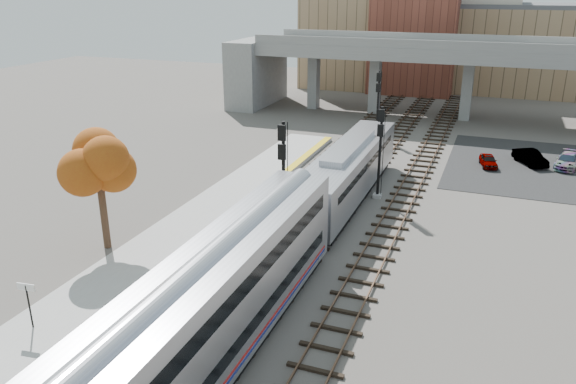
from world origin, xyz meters
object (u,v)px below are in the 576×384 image
Objects in this scene: locomotive at (349,171)px; tree at (98,163)px; signal_mast_mid at (380,154)px; car_b at (530,157)px; signal_mast_far at (378,105)px; signal_mast_near at (283,181)px; coach at (194,330)px; car_c at (568,161)px; car_a at (488,161)px.

tree reaches higher than locomotive.
car_b is (10.97, 13.09, -2.75)m from signal_mast_mid.
tree is at bearing -106.48° from signal_mast_far.
signal_mast_far is at bearing 90.00° from signal_mast_near.
signal_mast_mid is 17.29m from car_b.
coach is 3.32× the size of signal_mast_near.
tree reaches higher than car_b.
signal_mast_near is 1.76× the size of car_c.
locomotive is at bearing 90.00° from coach.
car_c is at bearing -26.50° from car_b.
car_a is at bearing 52.33° from locomotive.
car_b is (24.63, 27.38, -4.75)m from tree.
car_b reaches higher than car_c.
signal_mast_near is 9.94m from signal_mast_mid.
car_a is at bearing 179.02° from car_b.
signal_mast_mid reaches higher than car_b.
coach is 3.64× the size of signal_mast_far.
locomotive is at bearing 75.10° from signal_mast_near.
signal_mast_mid is 2.24× the size of car_a.
signal_mast_mid is 1.63× the size of car_c.
car_b is (15.07, 22.14, -3.13)m from signal_mast_near.
coach is at bearing -39.07° from tree.
signal_mast_mid is at bearing -160.20° from car_b.
coach is (-0.00, -22.61, 0.52)m from locomotive.
tree is at bearing -131.62° from locomotive.
car_b is at bearing 47.70° from locomotive.
signal_mast_far is 16.09m from car_b.
locomotive is 2.53× the size of signal_mast_near.
tree is (-13.67, -14.29, 2.00)m from signal_mast_mid.
signal_mast_mid is at bearing 30.11° from locomotive.
car_c is (14.01, 13.29, -2.78)m from signal_mast_mid.
car_a is at bearing 60.13° from signal_mast_near.
car_a is 0.78× the size of car_b.
locomotive is at bearing 48.38° from tree.
locomotive is 2.73× the size of signal_mast_mid.
car_b is 0.93× the size of car_c.
coach is at bearing -81.88° from signal_mast_near.
signal_mast_mid is at bearing 85.19° from coach.
car_a is at bearing -30.74° from signal_mast_far.
signal_mast_near is at bearing -116.60° from car_c.
signal_mast_near reaches higher than signal_mast_far.
signal_mast_far is at bearing 136.52° from car_a.
signal_mast_near reaches higher than car_a.
signal_mast_far reaches higher than car_a.
locomotive is 22.61m from coach.
car_a is at bearing 50.23° from tree.
signal_mast_near reaches higher than signal_mast_mid.
coach is at bearing -117.96° from car_a.
signal_mast_near reaches higher than tree.
car_c is (3.05, 0.20, -0.03)m from car_b.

